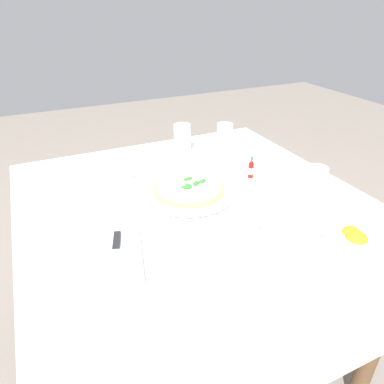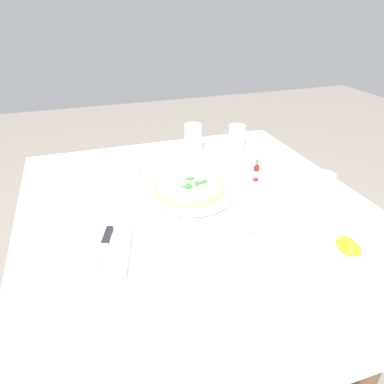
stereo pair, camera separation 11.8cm
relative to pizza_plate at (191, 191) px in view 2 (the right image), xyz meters
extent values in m
plane|color=slate|center=(0.04, 0.00, -0.74)|extent=(8.00, 8.00, 0.00)
cube|color=white|center=(0.04, 0.00, -0.02)|extent=(1.10, 1.10, 0.02)
cube|color=white|center=(0.04, -0.55, -0.17)|extent=(1.10, 0.01, 0.28)
cube|color=white|center=(0.04, 0.54, -0.17)|extent=(1.10, 0.01, 0.28)
cube|color=white|center=(-0.51, 0.00, -0.17)|extent=(0.01, 1.10, 0.28)
cube|color=white|center=(0.59, 0.00, -0.17)|extent=(0.01, 1.10, 0.28)
cylinder|color=brown|center=(-0.42, -0.46, -0.39)|extent=(0.06, 0.06, 0.71)
cylinder|color=brown|center=(-0.42, 0.45, -0.39)|extent=(0.06, 0.06, 0.71)
cylinder|color=brown|center=(0.50, 0.45, -0.39)|extent=(0.06, 0.06, 0.71)
cylinder|color=white|center=(0.00, 0.00, -0.01)|extent=(0.19, 0.19, 0.01)
cylinder|color=white|center=(0.00, 0.00, 0.00)|extent=(0.31, 0.31, 0.01)
cylinder|color=#DBAD60|center=(0.00, 0.00, 0.01)|extent=(0.24, 0.24, 0.01)
cylinder|color=#F4DB8E|center=(0.00, 0.00, 0.02)|extent=(0.22, 0.22, 0.00)
ellipsoid|color=#2D7533|center=(0.01, -0.02, 0.02)|extent=(0.04, 0.04, 0.01)
ellipsoid|color=#2D7533|center=(-0.05, 0.01, 0.02)|extent=(0.02, 0.04, 0.01)
ellipsoid|color=#2D7533|center=(0.00, -0.01, 0.02)|extent=(0.04, 0.02, 0.01)
ellipsoid|color=#2D7533|center=(-0.01, 0.02, 0.02)|extent=(0.04, 0.04, 0.01)
ellipsoid|color=#2D7533|center=(-0.01, 0.05, 0.02)|extent=(0.03, 0.04, 0.01)
cylinder|color=white|center=(0.13, 0.43, -0.01)|extent=(0.13, 0.13, 0.01)
cylinder|color=white|center=(0.13, 0.43, 0.03)|extent=(0.08, 0.08, 0.06)
torus|color=white|center=(0.17, 0.40, 0.03)|extent=(0.03, 0.03, 0.03)
cylinder|color=black|center=(0.13, 0.43, 0.06)|extent=(0.07, 0.07, 0.00)
cylinder|color=white|center=(0.29, 0.13, -0.01)|extent=(0.13, 0.13, 0.01)
cylinder|color=white|center=(0.29, 0.13, 0.02)|extent=(0.08, 0.08, 0.06)
torus|color=white|center=(0.29, 0.08, 0.03)|extent=(0.01, 0.04, 0.03)
cylinder|color=black|center=(0.29, 0.13, 0.05)|extent=(0.07, 0.07, 0.00)
cylinder|color=white|center=(-0.36, 0.13, 0.05)|extent=(0.07, 0.07, 0.12)
cylinder|color=silver|center=(-0.36, 0.13, 0.03)|extent=(0.06, 0.06, 0.08)
cylinder|color=white|center=(-0.34, 0.32, 0.04)|extent=(0.07, 0.07, 0.10)
cylinder|color=silver|center=(-0.34, 0.32, 0.02)|extent=(0.06, 0.06, 0.06)
cube|color=white|center=(0.23, -0.31, 0.00)|extent=(0.25, 0.18, 0.02)
cube|color=silver|center=(0.28, -0.33, 0.01)|extent=(0.12, 0.06, 0.01)
cube|color=black|center=(0.19, -0.30, 0.01)|extent=(0.08, 0.04, 0.01)
cylinder|color=white|center=(0.46, 0.26, 0.01)|extent=(0.15, 0.15, 0.04)
sphere|color=orange|center=(0.46, 0.26, 0.03)|extent=(0.06, 0.06, 0.06)
sphere|color=orange|center=(0.44, 0.27, 0.03)|extent=(0.05, 0.05, 0.05)
cylinder|color=#B7140F|center=(-0.02, 0.26, 0.02)|extent=(0.02, 0.02, 0.05)
cylinder|color=white|center=(-0.02, 0.26, 0.02)|extent=(0.02, 0.02, 0.02)
cone|color=#B7140F|center=(-0.02, 0.26, 0.05)|extent=(0.02, 0.02, 0.02)
cylinder|color=#1E722D|center=(-0.02, 0.26, 0.07)|extent=(0.01, 0.01, 0.01)
cylinder|color=white|center=(0.00, 0.27, 0.01)|extent=(0.03, 0.03, 0.04)
cylinder|color=white|center=(0.00, 0.27, 0.00)|extent=(0.02, 0.02, 0.03)
sphere|color=silver|center=(0.00, 0.27, 0.03)|extent=(0.02, 0.02, 0.02)
cylinder|color=white|center=(-0.05, 0.25, 0.01)|extent=(0.03, 0.03, 0.04)
cylinder|color=#38332D|center=(-0.05, 0.25, 0.00)|extent=(0.02, 0.02, 0.03)
sphere|color=silver|center=(-0.05, 0.25, 0.03)|extent=(0.02, 0.02, 0.02)
cube|color=white|center=(-0.18, -0.19, 0.02)|extent=(0.00, 0.09, 0.06)
camera|label=1|loc=(0.96, -0.44, 0.59)|focal=33.20mm
camera|label=2|loc=(1.00, -0.33, 0.59)|focal=33.20mm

